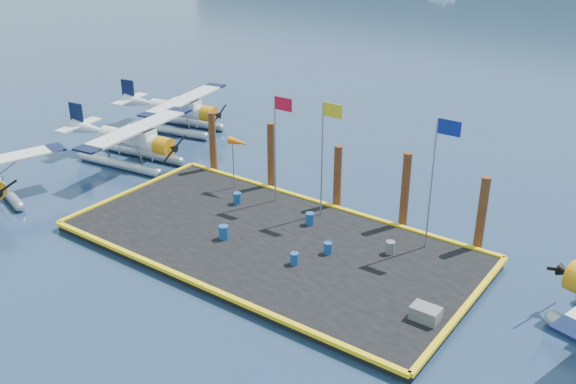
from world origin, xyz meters
name	(u,v)px	position (x,y,z in m)	size (l,w,h in m)	color
ground	(270,247)	(0.00, 0.00, 0.00)	(4000.00, 4000.00, 0.00)	navy
dock	(270,243)	(0.00, 0.00, 0.20)	(20.00, 10.00, 0.40)	black
dock_bumpers	(270,238)	(0.00, 0.00, 0.49)	(20.25, 10.25, 0.18)	yellow
seaplane_b	(134,142)	(-13.72, 3.65, 1.49)	(8.77, 9.68, 3.42)	#979EA4
seaplane_c	(181,112)	(-15.97, 10.23, 1.46)	(8.67, 9.46, 3.35)	#979EA4
drum_0	(237,198)	(-3.98, 2.28, 0.72)	(0.45, 0.45, 0.64)	navy
drum_1	(294,259)	(2.31, -1.18, 0.68)	(0.40, 0.40, 0.56)	navy
drum_2	(328,248)	(3.02, 0.55, 0.68)	(0.40, 0.40, 0.57)	navy
drum_3	(224,232)	(-1.92, -1.21, 0.74)	(0.49, 0.49, 0.69)	navy
drum_4	(390,247)	(5.40, 2.27, 0.71)	(0.44, 0.44, 0.62)	#5D5D63
drum_5	(310,219)	(0.66, 2.53, 0.72)	(0.45, 0.45, 0.63)	navy
crate	(425,313)	(9.00, -1.63, 0.69)	(1.15, 0.77, 0.57)	#5D5D63
flagpole_red	(278,133)	(-2.29, 3.80, 4.40)	(1.14, 0.08, 6.00)	gray
flagpole_yellow	(326,142)	(0.70, 3.80, 4.51)	(1.14, 0.08, 6.20)	gray
flagpole_blue	(437,165)	(6.70, 3.80, 4.69)	(1.14, 0.08, 6.50)	gray
windsock	(239,144)	(-5.03, 3.80, 3.23)	(1.40, 0.44, 3.12)	gray
piling_0	(213,144)	(-8.50, 5.40, 2.00)	(0.44, 0.44, 4.00)	#4C2215
piling_1	(271,158)	(-4.00, 5.40, 2.10)	(0.44, 0.44, 4.20)	#4C2215
piling_2	(337,179)	(0.50, 5.40, 1.90)	(0.44, 0.44, 3.80)	#4C2215
piling_3	(405,193)	(4.50, 5.40, 2.15)	(0.44, 0.44, 4.30)	#4C2215
piling_4	(481,216)	(8.50, 5.40, 2.00)	(0.44, 0.44, 4.00)	#4C2215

